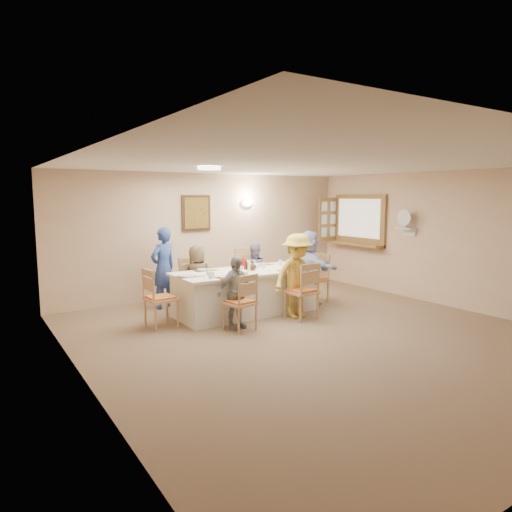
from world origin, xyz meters
TOP-DOWN VIEW (x-y plane):
  - ground at (0.00, 0.00)m, footprint 7.00×7.00m
  - room_walls at (0.00, 0.00)m, footprint 7.00×7.00m
  - wall_picture at (-0.30, 3.46)m, footprint 0.62×0.05m
  - wall_sconce at (0.90, 3.44)m, footprint 0.26×0.09m
  - ceiling_light at (-1.00, 1.50)m, footprint 0.36×0.36m
  - serving_hatch at (3.21, 2.40)m, footprint 0.06×1.50m
  - hatch_sill at (3.09, 2.40)m, footprint 0.30×1.50m
  - shutter_door at (2.95, 3.16)m, footprint 0.55×0.04m
  - fan_shelf at (3.13, 1.05)m, footprint 0.22×0.36m
  - desk_fan at (3.10, 1.05)m, footprint 0.30×0.30m
  - dining_table at (-0.20, 1.73)m, footprint 2.51×1.06m
  - chair_back_left at (-0.80, 2.53)m, footprint 0.50×0.50m
  - chair_back_right at (0.40, 2.53)m, footprint 0.51×0.51m
  - chair_front_left at (-0.80, 0.93)m, footprint 0.50×0.50m
  - chair_front_right at (0.40, 0.93)m, footprint 0.49×0.49m
  - chair_left_end at (-1.75, 1.73)m, footprint 0.48×0.48m
  - chair_right_end at (1.35, 1.73)m, footprint 0.45×0.45m
  - diner_back_left at (-0.80, 2.41)m, footprint 0.72×0.59m
  - diner_back_right at (0.40, 2.41)m, footprint 0.61×0.50m
  - diner_front_left at (-0.80, 1.05)m, footprint 0.75×0.47m
  - diner_front_right at (0.40, 1.05)m, footprint 0.92×0.53m
  - diner_right_end at (1.22, 1.73)m, footprint 1.39×0.71m
  - caregiver at (-1.25, 2.88)m, footprint 0.77×0.70m
  - placemat_fl at (-0.80, 1.31)m, footprint 0.35×0.26m
  - plate_fl at (-0.80, 1.31)m, footprint 0.26×0.26m
  - napkin_fl at (-0.62, 1.26)m, footprint 0.13×0.13m
  - placemat_fr at (0.40, 1.31)m, footprint 0.32×0.24m
  - plate_fr at (0.40, 1.31)m, footprint 0.23×0.23m
  - napkin_fr at (0.58, 1.26)m, footprint 0.14×0.14m
  - placemat_bl at (-0.80, 2.15)m, footprint 0.37×0.27m
  - plate_bl at (-0.80, 2.15)m, footprint 0.23×0.23m
  - napkin_bl at (-0.62, 2.10)m, footprint 0.14×0.14m
  - placemat_br at (0.40, 2.15)m, footprint 0.36×0.27m
  - plate_br at (0.40, 2.15)m, footprint 0.22×0.22m
  - napkin_br at (0.58, 2.10)m, footprint 0.14×0.14m
  - placemat_le at (-1.30, 1.73)m, footprint 0.33×0.24m
  - plate_le at (-1.30, 1.73)m, footprint 0.25×0.25m
  - napkin_le at (-1.12, 1.68)m, footprint 0.14×0.14m
  - placemat_re at (0.92, 1.73)m, footprint 0.34×0.25m
  - plate_re at (0.92, 1.73)m, footprint 0.23×0.23m
  - napkin_re at (1.10, 1.68)m, footprint 0.14×0.14m
  - teacup_a at (-1.04, 1.41)m, footprint 0.15×0.15m
  - teacup_b at (0.21, 2.29)m, footprint 0.15×0.15m
  - bowl_a at (-0.46, 1.44)m, footprint 0.31×0.31m
  - bowl_b at (0.12, 1.97)m, footprint 0.22×0.22m
  - condiment_ketchup at (-0.23, 1.77)m, footprint 0.14×0.14m
  - condiment_brown at (-0.17, 1.80)m, footprint 0.12×0.12m
  - condiment_malt at (-0.09, 1.69)m, footprint 0.18×0.18m
  - drinking_glass at (-0.35, 1.78)m, footprint 0.07×0.07m

SIDE VIEW (x-z plane):
  - ground at x=0.00m, z-range 0.00..0.00m
  - dining_table at x=-0.20m, z-range 0.00..0.76m
  - chair_front_left at x=-0.80m, z-range 0.00..0.89m
  - chair_back_left at x=-0.80m, z-range 0.00..0.93m
  - chair_right_end at x=1.35m, z-range 0.00..0.94m
  - chair_left_end at x=-1.75m, z-range 0.00..0.94m
  - chair_front_right at x=0.40m, z-range 0.00..0.96m
  - chair_back_right at x=0.40m, z-range 0.00..1.03m
  - diner_front_left at x=-0.80m, z-range 0.00..1.14m
  - diner_back_right at x=0.40m, z-range 0.00..1.14m
  - diner_back_left at x=-0.80m, z-range 0.00..1.18m
  - diner_right_end at x=1.22m, z-range 0.00..1.40m
  - diner_front_right at x=0.40m, z-range 0.00..1.42m
  - caregiver at x=-1.25m, z-range 0.00..1.49m
  - placemat_fl at x=-0.80m, z-range 0.76..0.77m
  - placemat_fr at x=0.40m, z-range 0.76..0.77m
  - placemat_bl at x=-0.80m, z-range 0.76..0.77m
  - placemat_br at x=0.40m, z-range 0.76..0.77m
  - placemat_le at x=-1.30m, z-range 0.76..0.77m
  - placemat_re at x=0.92m, z-range 0.76..0.77m
  - napkin_fl at x=-0.62m, z-range 0.77..0.77m
  - napkin_fr at x=0.58m, z-range 0.77..0.77m
  - napkin_bl at x=-0.62m, z-range 0.77..0.77m
  - napkin_br at x=0.58m, z-range 0.77..0.77m
  - napkin_le at x=-1.12m, z-range 0.77..0.77m
  - napkin_re at x=1.10m, z-range 0.77..0.77m
  - plate_fl at x=-0.80m, z-range 0.76..0.78m
  - plate_fr at x=0.40m, z-range 0.77..0.78m
  - plate_bl at x=-0.80m, z-range 0.77..0.78m
  - plate_br at x=0.40m, z-range 0.77..0.78m
  - plate_le at x=-1.30m, z-range 0.77..0.78m
  - plate_re at x=0.92m, z-range 0.77..0.78m
  - bowl_a at x=-0.46m, z-range 0.76..0.82m
  - bowl_b at x=0.12m, z-range 0.76..0.83m
  - teacup_b at x=0.21m, z-range 0.76..0.84m
  - teacup_a at x=-1.04m, z-range 0.76..0.85m
  - drinking_glass at x=-0.35m, z-range 0.77..0.87m
  - condiment_malt at x=-0.09m, z-range 0.76..0.92m
  - condiment_brown at x=-0.17m, z-range 0.76..0.96m
  - condiment_ketchup at x=-0.23m, z-range 0.76..0.99m
  - hatch_sill at x=3.09m, z-range 0.95..1.00m
  - fan_shelf at x=3.13m, z-range 1.39..1.41m
  - serving_hatch at x=3.21m, z-range 0.92..2.08m
  - shutter_door at x=2.95m, z-range 1.00..2.00m
  - room_walls at x=0.00m, z-range -1.99..5.01m
  - desk_fan at x=3.10m, z-range 1.41..1.69m
  - wall_picture at x=-0.30m, z-range 1.34..2.06m
  - wall_sconce at x=0.90m, z-range 1.81..1.99m
  - ceiling_light at x=-1.00m, z-range 2.45..2.50m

